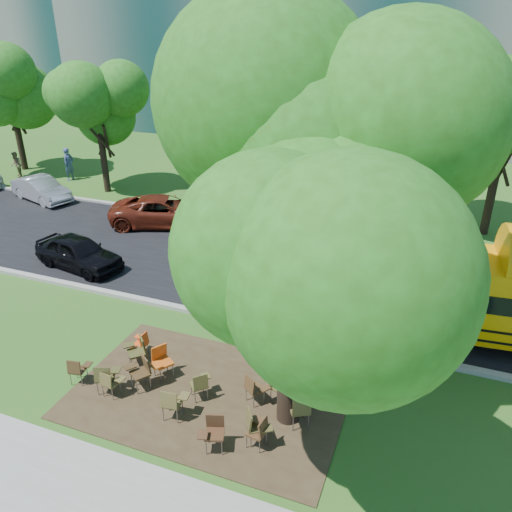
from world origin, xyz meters
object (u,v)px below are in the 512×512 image
at_px(chair_8, 141,342).
at_px(pedestrian_a, 69,164).
at_px(chair_12, 277,384).
at_px(chair_0, 77,369).
at_px(chair_11, 200,383).
at_px(bg_car_red, 165,211).
at_px(chair_10, 161,359).
at_px(chair_1, 110,382).
at_px(chair_14, 254,387).
at_px(main_tree, 296,179).
at_px(chair_13, 301,407).
at_px(chair_7, 255,424).
at_px(pedestrian_b, 16,165).
at_px(black_car, 79,253).
at_px(bg_car_silver, 41,189).
at_px(chair_2, 105,376).
at_px(chair_5, 213,429).
at_px(chair_9, 138,349).
at_px(chair_3, 141,369).
at_px(chair_6, 259,429).
at_px(chair_4, 172,401).

xyz_separation_m(chair_8, pedestrian_a, (-13.98, 13.79, 0.48)).
bearing_deg(chair_12, chair_0, -64.50).
distance_m(chair_11, bg_car_red, 12.53).
relative_size(chair_0, chair_10, 0.84).
xyz_separation_m(chair_1, chair_14, (3.55, 1.10, 0.03)).
height_order(main_tree, chair_13, main_tree).
relative_size(chair_7, pedestrian_b, 0.58).
bearing_deg(chair_0, chair_1, -17.65).
relative_size(chair_11, chair_14, 0.99).
bearing_deg(black_car, bg_car_silver, 60.95).
relative_size(chair_2, bg_car_silver, 0.23).
relative_size(chair_11, chair_12, 1.04).
height_order(chair_1, chair_5, chair_5).
bearing_deg(chair_9, bg_car_silver, 5.55).
distance_m(chair_13, pedestrian_b, 26.60).
relative_size(chair_3, bg_car_silver, 0.24).
height_order(chair_0, chair_6, chair_6).
bearing_deg(chair_5, chair_13, -160.10).
bearing_deg(black_car, chair_8, -116.60).
relative_size(main_tree, chair_6, 11.39).
bearing_deg(chair_0, chair_6, -14.44).
distance_m(chair_5, pedestrian_b, 25.99).
relative_size(chair_7, chair_8, 1.12).
bearing_deg(chair_3, chair_11, -141.01).
distance_m(chair_4, black_car, 9.72).
height_order(main_tree, chair_9, main_tree).
relative_size(chair_1, chair_5, 0.89).
relative_size(chair_11, black_car, 0.22).
bearing_deg(chair_11, chair_3, 140.11).
xyz_separation_m(black_car, pedestrian_b, (-11.96, 8.96, 0.14)).
bearing_deg(chair_14, chair_0, -135.54).
distance_m(chair_0, chair_12, 5.34).
bearing_deg(chair_4, chair_2, 166.26).
bearing_deg(chair_11, chair_1, 154.52).
xyz_separation_m(chair_12, pedestrian_b, (-21.72, 13.39, 0.29)).
xyz_separation_m(chair_1, chair_4, (1.91, -0.14, 0.08)).
bearing_deg(chair_14, bg_car_red, 163.01).
distance_m(chair_3, chair_4, 1.56).
relative_size(chair_12, bg_car_red, 0.16).
distance_m(main_tree, pedestrian_b, 26.73).
bearing_deg(chair_12, chair_7, 10.80).
height_order(chair_0, bg_car_silver, bg_car_silver).
bearing_deg(main_tree, pedestrian_a, 141.92).
bearing_deg(chair_11, pedestrian_b, 100.19).
distance_m(chair_1, chair_8, 1.77).
bearing_deg(pedestrian_b, chair_11, 11.07).
relative_size(chair_13, pedestrian_a, 0.49).
distance_m(chair_0, chair_9, 1.65).
bearing_deg(chair_13, chair_14, 136.14).
bearing_deg(chair_9, main_tree, -141.21).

